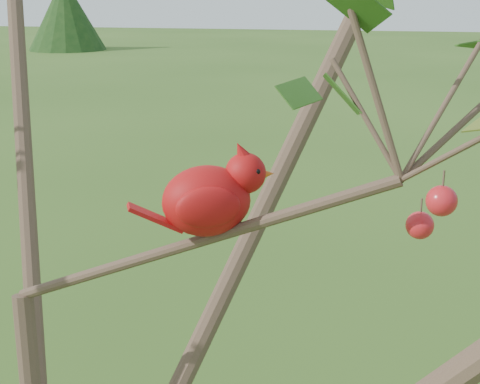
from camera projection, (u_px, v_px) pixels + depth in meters
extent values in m
sphere|color=red|center=(420.00, 225.00, 0.95)|extent=(0.04, 0.04, 0.04)
sphere|color=red|center=(442.00, 201.00, 0.85)|extent=(0.04, 0.04, 0.04)
ellipsoid|color=#AB100E|center=(207.00, 201.00, 0.97)|extent=(0.16, 0.14, 0.10)
sphere|color=#AB100E|center=(245.00, 173.00, 0.97)|extent=(0.08, 0.08, 0.06)
cone|color=#AB100E|center=(242.00, 153.00, 0.96)|extent=(0.05, 0.05, 0.05)
cone|color=#D85914|center=(265.00, 174.00, 0.98)|extent=(0.03, 0.03, 0.02)
ellipsoid|color=black|center=(259.00, 175.00, 0.98)|extent=(0.03, 0.04, 0.03)
cube|color=#AB100E|center=(155.00, 218.00, 0.96)|extent=(0.08, 0.06, 0.05)
ellipsoid|color=#AB100E|center=(198.00, 191.00, 1.01)|extent=(0.10, 0.06, 0.06)
ellipsoid|color=#AB100E|center=(208.00, 208.00, 0.93)|extent=(0.10, 0.06, 0.06)
cylinder|color=#423023|center=(66.00, 16.00, 26.77)|extent=(0.40, 0.40, 2.64)
cone|color=#153312|center=(65.00, 13.00, 26.74)|extent=(3.08, 3.08, 2.86)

